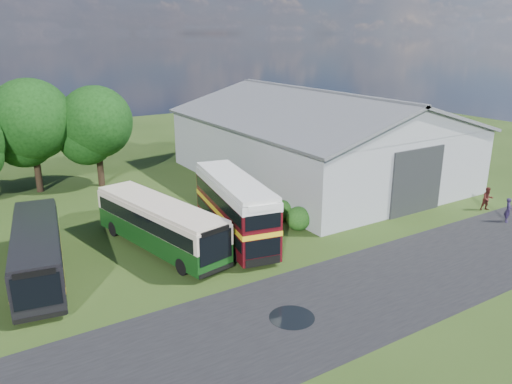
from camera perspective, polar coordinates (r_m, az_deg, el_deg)
ground at (r=27.53m, az=2.94°, el=-10.50°), size 120.00×120.00×0.00m
asphalt_road at (r=27.24m, az=11.94°, el=-11.22°), size 60.00×8.00×0.02m
puddle at (r=24.66m, az=4.12°, el=-14.14°), size 2.20×2.20×0.01m
storage_shed at (r=46.93m, az=6.87°, el=6.70°), size 18.80×24.80×8.15m
tree_mid at (r=45.50m, az=-24.34°, el=7.51°), size 6.80×6.80×9.60m
tree_right_a at (r=45.55m, az=-17.83°, el=7.60°), size 6.26×6.26×8.83m
shrub_front at (r=34.94m, az=4.83°, el=-4.22°), size 1.70×1.70×1.70m
shrub_mid at (r=36.44m, az=2.95°, el=-3.24°), size 1.60×1.60×1.60m
shrub_back at (r=37.98m, az=1.21°, el=-2.33°), size 1.80×1.80×1.80m
bus_green_single at (r=31.72m, az=-10.95°, el=-3.64°), size 4.72×11.42×3.07m
bus_maroon_double at (r=32.41m, az=-2.46°, el=-1.98°), size 4.25×10.07×4.21m
bus_dark_single at (r=30.08m, az=-23.69°, el=-6.25°), size 4.16×10.84×2.92m
visitor_a at (r=40.06m, az=26.85°, el=-1.88°), size 0.78×0.72×1.79m
visitor_b at (r=42.03m, az=24.94°, el=-0.73°), size 1.09×0.99×1.83m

